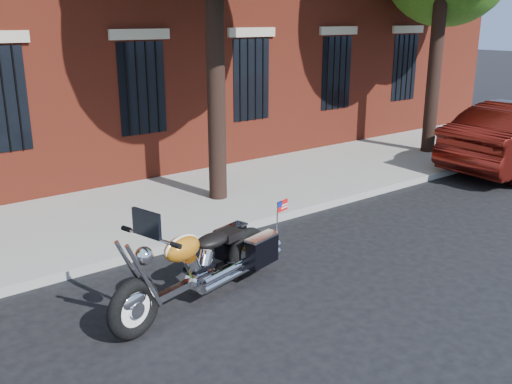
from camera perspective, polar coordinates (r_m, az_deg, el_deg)
ground at (r=9.35m, az=3.72°, el=-6.20°), size 120.00×120.00×0.00m
curb at (r=10.32m, az=-1.34°, el=-3.44°), size 40.00×0.16×0.15m
sidewalk at (r=11.80m, az=-6.77°, el=-0.90°), size 40.00×3.60×0.15m
motorcycle at (r=7.71m, az=-5.14°, el=-7.25°), size 3.06×1.32×1.54m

